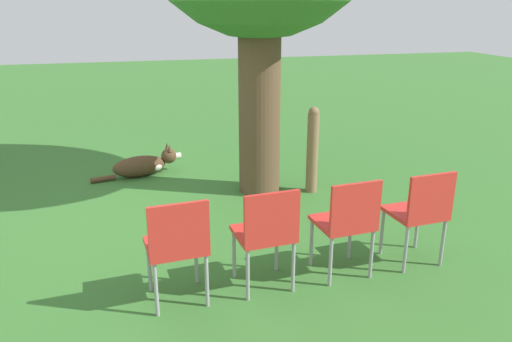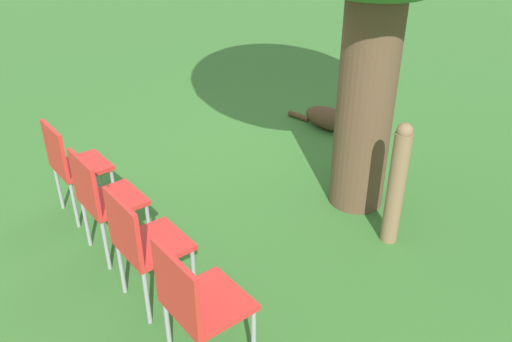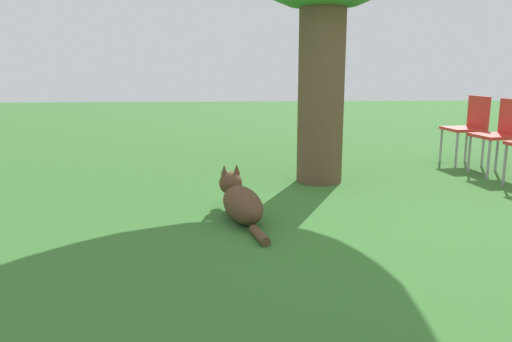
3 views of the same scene
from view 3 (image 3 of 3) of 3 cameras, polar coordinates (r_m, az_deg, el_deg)
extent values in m
plane|color=#38702D|center=(4.76, 12.42, -3.43)|extent=(30.00, 30.00, 0.00)
cylinder|color=brown|center=(5.40, 7.51, 11.52)|extent=(0.49, 0.49, 2.43)
ellipsoid|color=#513823|center=(4.03, -1.55, -3.85)|extent=(0.42, 0.75, 0.27)
ellipsoid|color=silver|center=(4.22, -2.22, -3.36)|extent=(0.28, 0.29, 0.16)
sphere|color=#513823|center=(4.40, -2.92, -1.40)|extent=(0.24, 0.24, 0.20)
cylinder|color=silver|center=(4.51, -3.26, -1.27)|extent=(0.10, 0.11, 0.09)
cone|color=#513823|center=(4.36, -3.65, 0.13)|extent=(0.07, 0.07, 0.09)
cone|color=#513823|center=(4.38, -2.22, 0.21)|extent=(0.07, 0.07, 0.09)
cylinder|color=#513823|center=(3.62, 0.41, -7.34)|extent=(0.13, 0.33, 0.07)
cylinder|color=#846647|center=(6.08, 8.02, 4.58)|extent=(0.14, 0.14, 0.97)
sphere|color=#846647|center=(6.04, 8.15, 9.34)|extent=(0.12, 0.12, 0.12)
cylinder|color=#99999E|center=(5.85, 26.55, 0.60)|extent=(0.03, 0.03, 0.44)
cube|color=red|center=(6.34, 25.63, 3.62)|extent=(0.45, 0.47, 0.04)
cube|color=red|center=(6.43, 27.23, 5.54)|extent=(0.07, 0.44, 0.40)
cylinder|color=#99999E|center=(6.12, 25.04, 1.16)|extent=(0.03, 0.03, 0.44)
cylinder|color=#99999E|center=(6.44, 23.18, 1.77)|extent=(0.03, 0.03, 0.44)
cylinder|color=#99999E|center=(6.63, 25.82, 1.81)|extent=(0.03, 0.03, 0.44)
cube|color=red|center=(6.94, 22.58, 4.45)|extent=(0.45, 0.47, 0.04)
cube|color=red|center=(7.02, 24.08, 6.20)|extent=(0.07, 0.44, 0.40)
cylinder|color=#99999E|center=(6.71, 21.94, 2.24)|extent=(0.03, 0.03, 0.44)
cylinder|color=#99999E|center=(7.04, 20.38, 2.74)|extent=(0.03, 0.03, 0.44)
cylinder|color=#99999E|center=(6.91, 24.51, 2.27)|extent=(0.03, 0.03, 0.44)
cylinder|color=#99999E|center=(7.22, 22.88, 2.76)|extent=(0.03, 0.03, 0.44)
camera|label=1|loc=(7.72, 57.87, 13.79)|focal=35.00mm
camera|label=2|loc=(9.16, 23.67, 18.65)|focal=35.00mm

